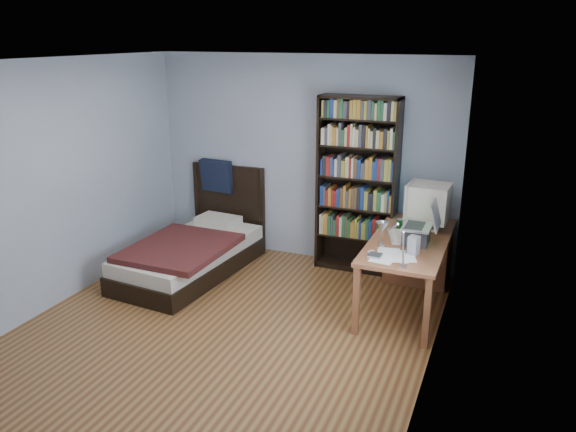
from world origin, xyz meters
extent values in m
plane|color=brown|center=(0.00, 0.00, 0.00)|extent=(4.20, 4.20, 0.00)
plane|color=white|center=(0.00, 0.00, 2.50)|extent=(4.20, 4.20, 0.00)
cube|color=#A8B3C5|center=(0.00, 2.10, 1.25)|extent=(3.80, 0.04, 2.50)
cube|color=#A8B3C5|center=(0.00, -2.10, 1.25)|extent=(3.80, 0.04, 2.50)
cube|color=#A8B3C5|center=(-1.90, 0.00, 1.25)|extent=(0.04, 4.20, 2.50)
cube|color=#A8B3C5|center=(1.90, 0.00, 1.25)|extent=(0.04, 4.20, 2.50)
cube|color=white|center=(1.89, -0.15, 1.45)|extent=(0.01, 1.14, 1.14)
cube|color=white|center=(1.88, -0.15, 1.45)|extent=(0.01, 1.00, 1.00)
cube|color=brown|center=(1.50, 1.20, 0.71)|extent=(0.75, 1.67, 0.04)
cube|color=brown|center=(1.18, 0.41, 0.34)|extent=(0.06, 0.06, 0.69)
cube|color=brown|center=(1.83, 0.41, 0.34)|extent=(0.06, 0.06, 0.69)
cube|color=brown|center=(1.18, 1.99, 0.34)|extent=(0.06, 0.06, 0.69)
cube|color=brown|center=(1.83, 1.99, 0.34)|extent=(0.06, 0.06, 0.69)
cube|color=brown|center=(1.50, 1.82, 0.34)|extent=(0.69, 0.40, 0.68)
cube|color=beige|center=(1.58, 1.62, 0.75)|extent=(0.28, 0.24, 0.03)
cylinder|color=beige|center=(1.58, 1.62, 0.79)|extent=(0.10, 0.10, 0.06)
cube|color=beige|center=(1.61, 1.62, 1.02)|extent=(0.43, 0.41, 0.39)
cube|color=#B6AC97|center=(1.41, 1.62, 1.02)|extent=(0.05, 0.41, 0.41)
cube|color=#3C95DA|center=(1.39, 1.62, 1.02)|extent=(0.02, 0.31, 0.27)
cube|color=#2D2D30|center=(1.58, 1.11, 0.81)|extent=(0.25, 0.29, 0.16)
cube|color=silver|center=(1.58, 1.11, 0.90)|extent=(0.28, 0.37, 0.02)
cube|color=#2D2D30|center=(1.56, 1.11, 0.92)|extent=(0.18, 0.29, 0.00)
cube|color=silver|center=(1.75, 1.11, 1.04)|extent=(0.09, 0.36, 0.26)
cube|color=#0CBF26|center=(1.74, 1.11, 1.04)|extent=(0.06, 0.30, 0.20)
cube|color=#99999E|center=(1.58, 0.44, 0.75)|extent=(0.05, 0.04, 0.04)
cylinder|color=#99999E|center=(1.58, 0.39, 0.94)|extent=(0.02, 0.13, 0.34)
cylinder|color=#99999E|center=(1.52, 0.20, 1.18)|extent=(0.14, 0.28, 0.17)
cone|color=#99999E|center=(1.46, 0.06, 1.22)|extent=(0.11, 0.11, 0.09)
cube|color=#B6AC97|center=(1.39, 1.18, 0.74)|extent=(0.29, 0.45, 0.04)
cube|color=gray|center=(1.61, 0.79, 0.82)|extent=(0.11, 0.11, 0.18)
cylinder|color=#083C15|center=(1.36, 1.43, 0.79)|extent=(0.07, 0.07, 0.12)
ellipsoid|color=silver|center=(1.47, 1.51, 0.75)|extent=(0.07, 0.12, 0.04)
cube|color=silver|center=(1.27, 0.93, 0.74)|extent=(0.08, 0.10, 0.02)
cube|color=gray|center=(1.23, 0.68, 0.74)|extent=(0.06, 0.09, 0.02)
cube|color=gray|center=(1.29, 0.60, 0.74)|extent=(0.12, 0.12, 0.02)
cube|color=black|center=(0.29, 1.94, 1.03)|extent=(0.03, 0.30, 2.06)
cube|color=black|center=(1.19, 1.94, 1.03)|extent=(0.03, 0.30, 2.06)
cube|color=black|center=(0.74, 1.94, 2.05)|extent=(0.93, 0.30, 0.03)
cube|color=black|center=(0.74, 1.94, 0.03)|extent=(0.93, 0.30, 0.06)
cube|color=black|center=(0.74, 2.08, 1.03)|extent=(0.93, 0.02, 2.06)
cube|color=olive|center=(0.74, 1.92, 1.06)|extent=(0.85, 0.22, 1.86)
cube|color=black|center=(-1.02, 1.05, 0.11)|extent=(1.12, 1.99, 0.22)
cube|color=beige|center=(-1.02, 1.05, 0.30)|extent=(1.07, 1.93, 0.16)
cube|color=maroon|center=(-0.99, 0.81, 0.41)|extent=(1.04, 1.26, 0.07)
cube|color=beige|center=(-1.02, 1.76, 0.43)|extent=(0.55, 0.38, 0.12)
cube|color=black|center=(-1.02, 2.06, 0.55)|extent=(1.02, 0.05, 1.10)
cylinder|color=black|center=(-1.50, 2.04, 0.55)|extent=(0.06, 0.06, 1.10)
cylinder|color=black|center=(-0.54, 2.04, 0.55)|extent=(0.06, 0.06, 1.10)
cube|color=black|center=(-1.17, 2.03, 0.95)|extent=(0.46, 0.20, 0.43)
camera|label=1|loc=(2.37, -4.21, 2.71)|focal=35.00mm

